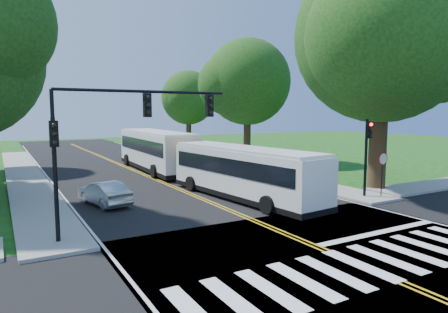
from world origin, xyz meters
TOP-DOWN VIEW (x-y plane):
  - ground at (0.00, 0.00)m, footprint 140.00×140.00m
  - road at (0.00, 18.00)m, footprint 14.00×96.00m
  - cross_road at (0.00, 0.00)m, footprint 60.00×12.00m
  - center_line at (0.00, 22.00)m, footprint 0.36×70.00m
  - edge_line_w at (-6.80, 22.00)m, footprint 0.12×70.00m
  - edge_line_e at (6.80, 22.00)m, footprint 0.12×70.00m
  - crosswalk at (0.00, -0.50)m, footprint 12.60×3.00m
  - stop_bar at (3.50, 1.60)m, footprint 6.60×0.40m
  - sidewalk_nw at (-8.30, 25.00)m, footprint 2.60×40.00m
  - sidewalk_ne at (8.30, 25.00)m, footprint 2.60×40.00m
  - tree_ne_big at (11.00, 8.00)m, footprint 10.80×10.80m
  - tree_east_mid at (11.50, 24.00)m, footprint 8.40×8.40m
  - tree_east_far at (12.50, 40.00)m, footprint 7.20×7.20m
  - signal_nw at (-5.86, 6.43)m, footprint 7.15×0.46m
  - signal_ne at (8.20, 6.44)m, footprint 0.30×0.46m
  - stop_sign at (9.00, 5.98)m, footprint 0.76×0.08m
  - bus_lead at (2.07, 9.86)m, footprint 3.67×11.60m
  - bus_follow at (1.66, 23.10)m, footprint 3.45×12.99m
  - hatchback at (-5.20, 12.16)m, footprint 2.16×4.09m
  - suv at (5.60, 13.96)m, footprint 2.18×4.67m
  - dark_sedan at (5.57, 14.38)m, footprint 2.16×4.44m

SIDE VIEW (x-z plane):
  - ground at x=0.00m, z-range 0.00..0.00m
  - road at x=0.00m, z-range 0.00..0.01m
  - cross_road at x=0.00m, z-range 0.00..0.01m
  - center_line at x=0.00m, z-range 0.01..0.02m
  - edge_line_w at x=-6.80m, z-range 0.01..0.02m
  - edge_line_e at x=6.80m, z-range 0.01..0.02m
  - crosswalk at x=0.00m, z-range 0.01..0.02m
  - stop_bar at x=3.50m, z-range 0.01..0.02m
  - sidewalk_nw at x=-8.30m, z-range 0.00..0.15m
  - sidewalk_ne at x=8.30m, z-range 0.00..0.15m
  - dark_sedan at x=5.57m, z-range 0.01..1.26m
  - hatchback at x=-5.20m, z-range 0.01..1.29m
  - suv at x=5.60m, z-range 0.01..1.31m
  - bus_lead at x=2.07m, z-range 0.09..3.04m
  - bus_follow at x=1.66m, z-range 0.10..3.45m
  - stop_sign at x=9.00m, z-range 0.77..3.30m
  - signal_ne at x=8.20m, z-range 0.76..5.16m
  - signal_nw at x=-5.86m, z-range 1.55..7.21m
  - tree_east_far at x=12.50m, z-range 1.69..12.03m
  - tree_east_mid at x=11.50m, z-range 1.89..13.82m
  - tree_ne_big at x=11.00m, z-range 2.17..17.08m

